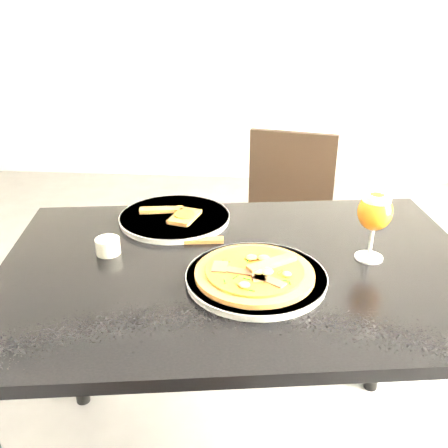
# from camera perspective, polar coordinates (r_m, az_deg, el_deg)

# --- Properties ---
(dining_table) EXTENTS (1.30, 0.97, 0.75)m
(dining_table) POSITION_cam_1_polar(r_m,az_deg,el_deg) (1.30, 1.85, -8.06)
(dining_table) COLOR black
(dining_table) RESTS_ON ground
(chair_far) EXTENTS (0.46, 0.46, 0.84)m
(chair_far) POSITION_cam_1_polar(r_m,az_deg,el_deg) (2.15, 6.90, -0.13)
(chair_far) COLOR black
(chair_far) RESTS_ON ground
(plate_main) EXTENTS (0.35, 0.35, 0.02)m
(plate_main) POSITION_cam_1_polar(r_m,az_deg,el_deg) (1.18, 3.70, -6.14)
(plate_main) COLOR silver
(plate_main) RESTS_ON dining_table
(pizza) EXTENTS (0.28, 0.28, 0.03)m
(pizza) POSITION_cam_1_polar(r_m,az_deg,el_deg) (1.17, 3.55, -5.48)
(pizza) COLOR brown
(pizza) RESTS_ON plate_main
(plate_second) EXTENTS (0.43, 0.43, 0.02)m
(plate_second) POSITION_cam_1_polar(r_m,az_deg,el_deg) (1.49, -5.65, 0.70)
(plate_second) COLOR silver
(plate_second) RESTS_ON dining_table
(crust_scraps) EXTENTS (0.19, 0.13, 0.02)m
(crust_scraps) POSITION_cam_1_polar(r_m,az_deg,el_deg) (1.48, -5.42, 1.14)
(crust_scraps) COLOR brown
(crust_scraps) RESTS_ON plate_second
(loose_crust) EXTENTS (0.12, 0.04, 0.01)m
(loose_crust) POSITION_cam_1_polar(r_m,az_deg,el_deg) (1.36, -2.61, -1.87)
(loose_crust) COLOR brown
(loose_crust) RESTS_ON dining_table
(sauce_cup) EXTENTS (0.06, 0.06, 0.04)m
(sauce_cup) POSITION_cam_1_polar(r_m,az_deg,el_deg) (1.33, -13.13, -2.40)
(sauce_cup) COLOR beige
(sauce_cup) RESTS_ON dining_table
(beer_glass) EXTENTS (0.09, 0.09, 0.18)m
(beer_glass) POSITION_cam_1_polar(r_m,az_deg,el_deg) (1.28, 16.88, 1.32)
(beer_glass) COLOR silver
(beer_glass) RESTS_ON dining_table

